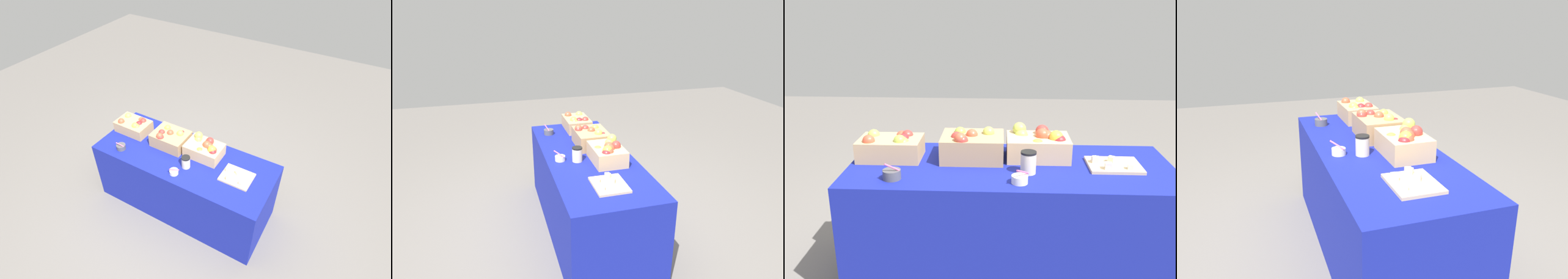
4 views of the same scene
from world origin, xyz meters
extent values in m
plane|color=slate|center=(0.00, 0.00, 0.00)|extent=(10.00, 10.00, 0.00)
cube|color=navy|center=(0.00, 0.00, 0.37)|extent=(1.90, 0.76, 0.74)
cube|color=tan|center=(-0.73, 0.08, 0.80)|extent=(0.38, 0.25, 0.13)
sphere|color=#D14C33|center=(-0.84, 0.01, 0.87)|extent=(0.07, 0.07, 0.07)
sphere|color=#D14C33|center=(-0.68, 0.16, 0.85)|extent=(0.07, 0.07, 0.07)
sphere|color=#B2C64C|center=(-0.85, 0.14, 0.87)|extent=(0.07, 0.07, 0.07)
sphere|color=#B2332D|center=(-0.64, 0.15, 0.86)|extent=(0.07, 0.07, 0.07)
sphere|color=red|center=(-0.65, 0.09, 0.86)|extent=(0.07, 0.07, 0.07)
sphere|color=#99B742|center=(-0.64, 0.04, 0.85)|extent=(0.07, 0.07, 0.07)
sphere|color=#99B742|center=(-0.66, 0.03, 0.87)|extent=(0.07, 0.07, 0.07)
cube|color=tan|center=(-0.23, 0.10, 0.81)|extent=(0.37, 0.29, 0.15)
sphere|color=#B2C64C|center=(-0.14, 0.14, 0.90)|extent=(0.07, 0.07, 0.07)
sphere|color=#D14C33|center=(-0.30, -0.01, 0.90)|extent=(0.07, 0.07, 0.07)
sphere|color=#99B742|center=(-0.31, 0.16, 0.88)|extent=(0.07, 0.07, 0.07)
sphere|color=red|center=(-0.14, 0.18, 0.86)|extent=(0.07, 0.07, 0.07)
sphere|color=#B2332D|center=(-0.32, 0.07, 0.88)|extent=(0.07, 0.07, 0.07)
sphere|color=#B2332D|center=(-0.28, -0.01, 0.89)|extent=(0.07, 0.07, 0.07)
sphere|color=#D14C33|center=(-0.23, 0.10, 0.89)|extent=(0.07, 0.07, 0.07)
cube|color=tan|center=(0.17, 0.12, 0.81)|extent=(0.38, 0.26, 0.14)
sphere|color=red|center=(0.29, 0.08, 0.86)|extent=(0.08, 0.08, 0.08)
sphere|color=#D14C33|center=(0.19, 0.13, 0.89)|extent=(0.08, 0.08, 0.08)
sphere|color=#D14C33|center=(0.22, 0.13, 0.87)|extent=(0.08, 0.08, 0.08)
sphere|color=gold|center=(0.16, 0.05, 0.85)|extent=(0.08, 0.08, 0.08)
sphere|color=#B2C64C|center=(0.05, 0.21, 0.90)|extent=(0.08, 0.08, 0.08)
sphere|color=#99B742|center=(0.08, 0.16, 0.85)|extent=(0.08, 0.08, 0.08)
sphere|color=#D14C33|center=(0.28, 0.10, 0.87)|extent=(0.08, 0.08, 0.08)
sphere|color=gold|center=(0.27, 0.09, 0.89)|extent=(0.08, 0.08, 0.08)
sphere|color=#B2332D|center=(0.20, 0.19, 0.89)|extent=(0.08, 0.08, 0.08)
sphere|color=#B2C64C|center=(0.07, 0.18, 0.87)|extent=(0.08, 0.08, 0.08)
cube|color=#D1B284|center=(0.60, 0.00, 0.75)|extent=(0.30, 0.25, 0.02)
cube|color=beige|center=(0.59, 0.03, 0.77)|extent=(0.05, 0.05, 0.03)
cube|color=beige|center=(0.50, 0.02, 0.77)|extent=(0.05, 0.05, 0.03)
cube|color=beige|center=(0.55, -0.08, 0.78)|extent=(0.04, 0.04, 0.04)
cube|color=beige|center=(0.67, -0.08, 0.77)|extent=(0.03, 0.03, 0.03)
cube|color=beige|center=(0.50, 0.02, 0.78)|extent=(0.04, 0.04, 0.04)
cylinder|color=#4C4C51|center=(-0.65, -0.24, 0.77)|extent=(0.10, 0.10, 0.05)
cylinder|color=#EA598C|center=(-0.64, -0.26, 0.82)|extent=(0.08, 0.04, 0.05)
cylinder|color=silver|center=(0.04, -0.26, 0.76)|extent=(0.09, 0.09, 0.04)
cylinder|color=#EA598C|center=(0.06, -0.27, 0.81)|extent=(0.07, 0.08, 0.05)
cylinder|color=beige|center=(0.09, -0.12, 0.80)|extent=(0.09, 0.09, 0.12)
cylinder|color=black|center=(0.09, -0.12, 0.86)|extent=(0.09, 0.09, 0.01)
camera|label=1|loc=(1.31, -2.00, 2.96)|focal=28.57mm
camera|label=2|loc=(2.89, -0.81, 2.03)|focal=33.46mm
camera|label=3|loc=(-0.06, -2.37, 1.68)|focal=39.57mm
camera|label=4|loc=(2.26, -0.76, 1.59)|focal=35.38mm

